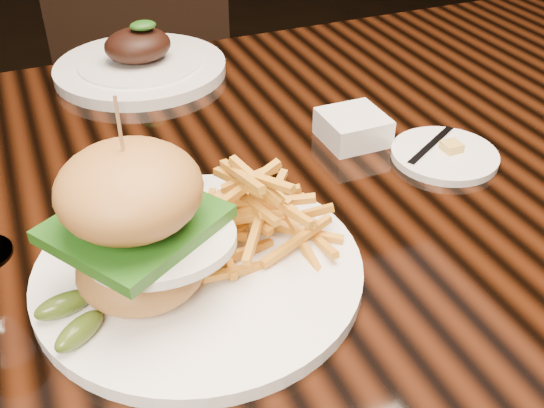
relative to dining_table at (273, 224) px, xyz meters
name	(u,v)px	position (x,y,z in m)	size (l,w,h in m)	color
dining_table	(273,224)	(0.00, 0.00, 0.00)	(1.60, 0.90, 0.75)	black
burger_plate	(192,231)	(-0.14, -0.14, 0.13)	(0.32, 0.32, 0.21)	white
side_saucer	(444,155)	(0.22, -0.05, 0.08)	(0.13, 0.13, 0.02)	white
ramekin	(353,127)	(0.13, 0.04, 0.10)	(0.08, 0.08, 0.04)	white
far_dish	(140,64)	(-0.08, 0.36, 0.09)	(0.27, 0.27, 0.09)	white
chair_far	(141,66)	(0.02, 0.89, -0.13)	(0.56, 0.57, 0.95)	black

